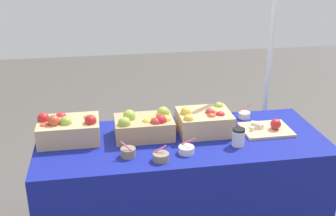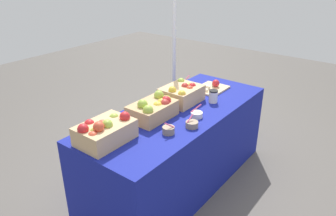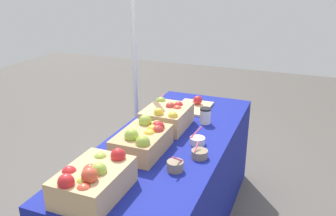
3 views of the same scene
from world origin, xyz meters
name	(u,v)px [view 3 (image 3 of 3)]	position (x,y,z in m)	size (l,w,h in m)	color
table	(169,186)	(0.00, 0.00, 0.37)	(1.90, 0.76, 0.74)	navy
apple_crate_left	(93,180)	(-0.74, 0.11, 0.83)	(0.39, 0.27, 0.20)	tan
apple_crate_middle	(144,139)	(-0.23, 0.07, 0.82)	(0.38, 0.26, 0.19)	tan
apple_crate_right	(167,116)	(0.17, 0.08, 0.82)	(0.35, 0.29, 0.19)	tan
cutting_board_front	(194,106)	(0.60, 0.03, 0.76)	(0.33, 0.26, 0.09)	#D1B284
sample_bowl_near	(175,166)	(-0.37, -0.18, 0.77)	(0.09, 0.09, 0.11)	gray
sample_bowl_mid	(197,141)	(-0.01, -0.20, 0.76)	(0.10, 0.10, 0.10)	silver
sample_bowl_far	(199,154)	(-0.18, -0.26, 0.76)	(0.10, 0.10, 0.09)	gray
sample_bowl_extra	(163,105)	(0.52, 0.27, 0.76)	(0.10, 0.09, 0.11)	silver
coffee_cup	(205,116)	(0.34, -0.15, 0.80)	(0.08, 0.08, 0.12)	silver
tent_pole	(134,57)	(0.86, 0.68, 1.06)	(0.04, 0.04, 2.12)	white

